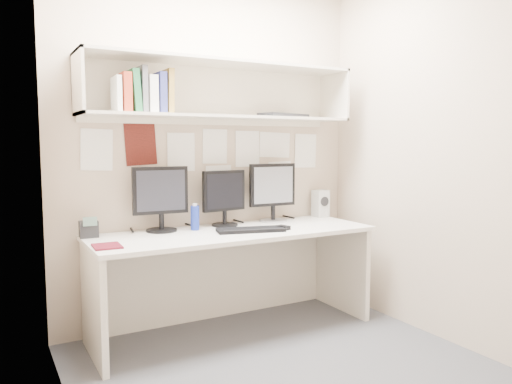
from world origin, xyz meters
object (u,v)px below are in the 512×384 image
desk (233,281)px  monitor_left (161,196)px  maroon_notebook (107,246)px  monitor_right (273,190)px  speaker (320,203)px  keyboard (251,230)px  desk_phone (89,229)px  monitor_center (224,195)px

desk → monitor_left: (-0.45, 0.22, 0.61)m
maroon_notebook → monitor_left: bearing=41.2°
monitor_right → speaker: size_ratio=2.04×
monitor_left → keyboard: monitor_left is taller
monitor_right → speaker: bearing=4.9°
desk → speaker: 1.08m
desk_phone → keyboard: bearing=-13.7°
monitor_left → keyboard: size_ratio=0.97×
monitor_left → desk_phone: bearing=-177.8°
desk → maroon_notebook: maroon_notebook is taller
desk → monitor_right: monitor_right is taller
monitor_right → keyboard: (-0.37, -0.31, -0.24)m
monitor_center → monitor_right: size_ratio=0.91×
desk → monitor_right: 0.79m
monitor_left → speaker: size_ratio=2.03×
monitor_left → desk_phone: monitor_left is taller
monitor_right → speaker: 0.50m
keyboard → monitor_right: bearing=55.1°
monitor_left → speaker: bearing=4.3°
maroon_notebook → keyboard: bearing=5.3°
monitor_center → desk_phone: 0.99m
monitor_right → desk_phone: bearing=-178.7°
desk → keyboard: (0.09, -0.10, 0.38)m
monitor_center → desk_phone: size_ratio=2.92×
monitor_left → maroon_notebook: bearing=-138.2°
desk → monitor_left: bearing=154.1°
monitor_center → speaker: (0.90, 0.03, -0.12)m
monitor_left → keyboard: 0.67m
speaker → keyboard: bearing=-158.1°
monitor_right → desk_phone: size_ratio=3.22×
maroon_notebook → desk_phone: bearing=98.0°
monitor_right → maroon_notebook: monitor_right is taller
monitor_center → monitor_right: bearing=-8.0°
maroon_notebook → desk_phone: 0.38m
speaker → maroon_notebook: 1.89m
maroon_notebook → desk_phone: size_ratio=1.37×
monitor_left → maroon_notebook: size_ratio=2.34×
desk → monitor_center: 0.63m
monitor_left → speaker: (1.39, 0.03, -0.14)m
monitor_center → maroon_notebook: 1.03m
maroon_notebook → speaker: bearing=14.5°
monitor_right → maroon_notebook: bearing=-163.5°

